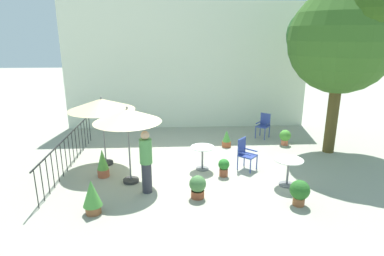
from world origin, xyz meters
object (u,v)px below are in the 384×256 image
at_px(shade_tree, 343,40).
at_px(patio_chair_0, 264,124).
at_px(patio_chair_1, 245,152).
at_px(cafe_table_1, 288,167).
at_px(potted_plant_4, 103,163).
at_px(standing_person, 146,161).
at_px(potted_plant_2, 285,136).
at_px(patio_umbrella_0, 101,105).
at_px(patio_umbrella_1, 127,116).
at_px(potted_plant_0, 300,191).
at_px(cafe_table_0, 202,154).
at_px(potted_plant_1, 198,186).
at_px(potted_plant_6, 227,139).
at_px(potted_plant_5, 224,167).

xyz_separation_m(shade_tree, patio_chair_0, (-1.91, 1.67, -3.23)).
bearing_deg(patio_chair_0, patio_chair_1, -114.72).
height_order(cafe_table_1, potted_plant_4, potted_plant_4).
bearing_deg(standing_person, patio_chair_1, 25.39).
distance_m(shade_tree, potted_plant_2, 3.78).
relative_size(shade_tree, potted_plant_4, 6.59).
height_order(patio_umbrella_0, potted_plant_4, patio_umbrella_0).
distance_m(patio_umbrella_0, patio_umbrella_1, 1.64).
relative_size(potted_plant_0, potted_plant_2, 1.11).
bearing_deg(potted_plant_4, patio_chair_1, 4.61).
distance_m(cafe_table_0, potted_plant_4, 2.93).
bearing_deg(patio_umbrella_0, potted_plant_1, -40.25).
distance_m(patio_umbrella_0, cafe_table_0, 3.38).
height_order(cafe_table_0, potted_plant_6, cafe_table_0).
relative_size(shade_tree, patio_chair_1, 5.73).
xyz_separation_m(patio_chair_1, potted_plant_0, (0.85, -2.24, -0.17)).
bearing_deg(patio_chair_0, patio_umbrella_1, -141.67).
bearing_deg(potted_plant_1, shade_tree, 32.38).
bearing_deg(patio_chair_0, shade_tree, -41.12).
height_order(patio_umbrella_0, potted_plant_0, patio_umbrella_0).
distance_m(patio_umbrella_0, standing_person, 2.65).
bearing_deg(potted_plant_0, standing_person, 166.66).
height_order(potted_plant_2, standing_person, standing_person).
xyz_separation_m(potted_plant_2, potted_plant_5, (-2.66, -2.57, -0.04)).
bearing_deg(patio_chair_0, potted_plant_2, -59.62).
distance_m(patio_chair_1, standing_person, 3.18).
bearing_deg(potted_plant_4, patio_chair_0, 30.98).
xyz_separation_m(patio_chair_1, potted_plant_5, (-0.72, -0.50, -0.25)).
relative_size(patio_umbrella_0, potted_plant_1, 3.66).
bearing_deg(patio_umbrella_1, patio_chair_1, 12.40).
xyz_separation_m(patio_umbrella_1, potted_plant_2, (5.30, 2.81, -1.57)).
distance_m(potted_plant_1, standing_person, 1.46).
relative_size(potted_plant_1, potted_plant_2, 1.03).
height_order(potted_plant_0, standing_person, standing_person).
bearing_deg(potted_plant_5, potted_plant_6, 79.23).
xyz_separation_m(shade_tree, potted_plant_2, (-1.36, 0.73, -3.45)).
distance_m(patio_umbrella_0, patio_chair_1, 4.57).
height_order(patio_chair_1, potted_plant_0, patio_chair_1).
height_order(patio_chair_0, potted_plant_6, patio_chair_0).
bearing_deg(potted_plant_2, patio_umbrella_0, -166.71).
bearing_deg(cafe_table_0, potted_plant_6, 61.94).
height_order(patio_umbrella_0, potted_plant_6, patio_umbrella_0).
distance_m(patio_chair_1, potted_plant_2, 2.85).
xyz_separation_m(patio_chair_0, potted_plant_2, (0.55, -0.94, -0.22)).
distance_m(cafe_table_1, potted_plant_1, 2.56).
bearing_deg(potted_plant_1, cafe_table_0, 81.46).
bearing_deg(cafe_table_0, potted_plant_1, -98.54).
xyz_separation_m(potted_plant_4, potted_plant_5, (3.48, -0.16, -0.11)).
bearing_deg(cafe_table_1, cafe_table_0, 151.64).
relative_size(patio_umbrella_1, potted_plant_4, 2.61).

